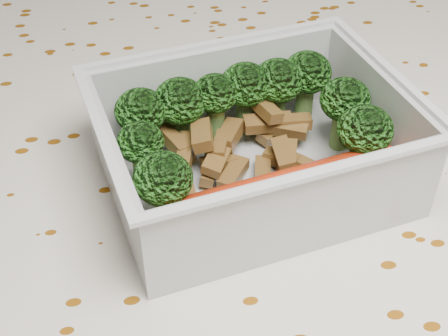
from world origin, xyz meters
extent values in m
cube|color=brown|center=(0.00, 0.00, 0.73)|extent=(1.40, 0.90, 0.04)
cube|color=silver|center=(0.00, 0.00, 0.75)|extent=(1.46, 0.96, 0.01)
cube|color=silver|center=(0.00, 0.48, 0.66)|extent=(1.46, 0.01, 0.18)
cube|color=silver|center=(0.01, 0.01, 0.76)|extent=(0.21, 0.17, 0.00)
cube|color=silver|center=(0.00, 0.07, 0.79)|extent=(0.18, 0.04, 0.06)
cube|color=silver|center=(0.03, -0.06, 0.79)|extent=(0.18, 0.04, 0.06)
cube|color=silver|center=(0.10, 0.02, 0.79)|extent=(0.03, 0.13, 0.06)
cube|color=silver|center=(-0.08, -0.01, 0.79)|extent=(0.03, 0.13, 0.06)
cube|color=silver|center=(0.00, 0.08, 0.82)|extent=(0.20, 0.04, 0.00)
cube|color=silver|center=(0.03, -0.07, 0.82)|extent=(0.20, 0.04, 0.00)
cube|color=silver|center=(0.11, 0.02, 0.82)|extent=(0.03, 0.14, 0.00)
cube|color=silver|center=(-0.08, -0.01, 0.82)|extent=(0.03, 0.14, 0.00)
cylinder|color=#608C3F|center=(-0.06, 0.04, 0.77)|extent=(0.02, 0.02, 0.03)
ellipsoid|color=#2F7824|center=(-0.06, 0.04, 0.80)|extent=(0.03, 0.03, 0.03)
cylinder|color=#608C3F|center=(-0.03, 0.05, 0.77)|extent=(0.02, 0.02, 0.03)
ellipsoid|color=#2F7824|center=(-0.03, 0.05, 0.80)|extent=(0.04, 0.04, 0.03)
cylinder|color=#608C3F|center=(0.00, 0.05, 0.78)|extent=(0.02, 0.02, 0.03)
ellipsoid|color=#2F7824|center=(0.00, 0.05, 0.80)|extent=(0.03, 0.03, 0.03)
cylinder|color=#608C3F|center=(0.02, 0.06, 0.77)|extent=(0.02, 0.02, 0.03)
ellipsoid|color=#2F7824|center=(0.02, 0.06, 0.80)|extent=(0.04, 0.04, 0.03)
cylinder|color=#608C3F|center=(0.04, 0.06, 0.77)|extent=(0.02, 0.02, 0.03)
ellipsoid|color=#2F7824|center=(0.04, 0.06, 0.80)|extent=(0.04, 0.04, 0.03)
cylinder|color=#608C3F|center=(0.07, 0.07, 0.77)|extent=(0.02, 0.02, 0.03)
ellipsoid|color=#2F7824|center=(0.07, 0.07, 0.80)|extent=(0.04, 0.04, 0.03)
cylinder|color=#608C3F|center=(-0.06, 0.00, 0.78)|extent=(0.02, 0.02, 0.03)
ellipsoid|color=#2F7824|center=(-0.06, 0.00, 0.80)|extent=(0.03, 0.03, 0.03)
cylinder|color=#608C3F|center=(0.08, 0.03, 0.77)|extent=(0.02, 0.02, 0.03)
ellipsoid|color=#2F7824|center=(0.08, 0.03, 0.80)|extent=(0.03, 0.03, 0.03)
cylinder|color=#608C3F|center=(-0.05, -0.03, 0.77)|extent=(0.02, 0.02, 0.03)
ellipsoid|color=#2F7824|center=(-0.05, -0.03, 0.80)|extent=(0.04, 0.04, 0.03)
cylinder|color=#608C3F|center=(0.08, -0.01, 0.77)|extent=(0.02, 0.02, 0.03)
ellipsoid|color=#2F7824|center=(0.08, -0.01, 0.80)|extent=(0.04, 0.04, 0.03)
cube|color=brown|center=(-0.01, 0.01, 0.77)|extent=(0.03, 0.02, 0.01)
cube|color=brown|center=(-0.04, 0.03, 0.78)|extent=(0.02, 0.03, 0.01)
cube|color=brown|center=(-0.02, 0.02, 0.79)|extent=(0.02, 0.03, 0.01)
cube|color=brown|center=(0.03, 0.04, 0.78)|extent=(0.03, 0.01, 0.01)
cube|color=brown|center=(0.00, 0.00, 0.77)|extent=(0.03, 0.03, 0.01)
cube|color=brown|center=(0.04, 0.01, 0.78)|extent=(0.02, 0.03, 0.01)
cube|color=brown|center=(0.04, 0.03, 0.78)|extent=(0.03, 0.02, 0.01)
cube|color=brown|center=(-0.03, -0.01, 0.77)|extent=(0.01, 0.03, 0.01)
cube|color=brown|center=(-0.03, 0.02, 0.78)|extent=(0.02, 0.04, 0.01)
cube|color=brown|center=(0.04, 0.00, 0.78)|extent=(0.01, 0.03, 0.01)
cube|color=brown|center=(0.04, 0.04, 0.77)|extent=(0.03, 0.02, 0.01)
cube|color=brown|center=(-0.03, 0.04, 0.77)|extent=(0.01, 0.03, 0.01)
cube|color=brown|center=(0.05, 0.01, 0.77)|extent=(0.03, 0.03, 0.01)
cube|color=brown|center=(0.03, 0.04, 0.79)|extent=(0.02, 0.03, 0.01)
cube|color=brown|center=(-0.01, 0.01, 0.78)|extent=(0.02, 0.03, 0.01)
cube|color=brown|center=(0.05, 0.04, 0.78)|extent=(0.03, 0.01, 0.01)
cube|color=brown|center=(0.00, 0.02, 0.78)|extent=(0.02, 0.03, 0.01)
cube|color=brown|center=(0.02, 0.00, 0.77)|extent=(0.02, 0.03, 0.01)
cube|color=brown|center=(0.00, 0.03, 0.78)|extent=(0.03, 0.03, 0.01)
cube|color=brown|center=(-0.01, 0.01, 0.77)|extent=(0.02, 0.03, 0.01)
cube|color=brown|center=(0.04, 0.01, 0.77)|extent=(0.03, 0.02, 0.01)
cylinder|color=red|center=(0.03, -0.03, 0.78)|extent=(0.14, 0.06, 0.03)
sphere|color=red|center=(0.09, -0.02, 0.78)|extent=(0.03, 0.03, 0.03)
sphere|color=red|center=(-0.04, -0.05, 0.78)|extent=(0.03, 0.03, 0.03)
camera|label=1|loc=(-0.06, -0.30, 1.04)|focal=50.00mm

